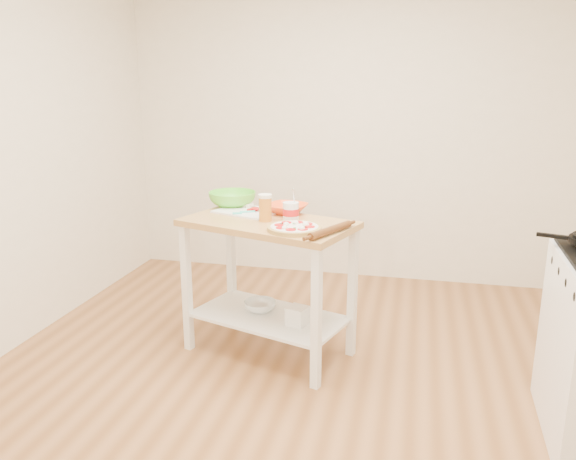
# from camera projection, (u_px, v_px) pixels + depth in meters

# --- Properties ---
(room_shell) EXTENTS (4.04, 4.54, 2.74)m
(room_shell) POSITION_uv_depth(u_px,v_px,m) (296.00, 164.00, 2.79)
(room_shell) COLOR #9D663A
(room_shell) RESTS_ON ground
(prep_island) EXTENTS (1.18, 0.88, 0.90)m
(prep_island) POSITION_uv_depth(u_px,v_px,m) (268.00, 260.00, 3.59)
(prep_island) COLOR tan
(prep_island) RESTS_ON ground
(pizza) EXTENTS (0.32, 0.32, 0.05)m
(pizza) POSITION_uv_depth(u_px,v_px,m) (295.00, 228.00, 3.29)
(pizza) COLOR tan
(pizza) RESTS_ON prep_island
(cutting_board) EXTENTS (0.48, 0.42, 0.04)m
(cutting_board) POSITION_uv_depth(u_px,v_px,m) (248.00, 211.00, 3.75)
(cutting_board) COLOR white
(cutting_board) RESTS_ON prep_island
(spatula) EXTENTS (0.14, 0.11, 0.01)m
(spatula) POSITION_uv_depth(u_px,v_px,m) (243.00, 212.00, 3.67)
(spatula) COLOR #36D5BB
(spatula) RESTS_ON cutting_board
(knife) EXTENTS (0.23, 0.17, 0.01)m
(knife) POSITION_uv_depth(u_px,v_px,m) (245.00, 204.00, 3.91)
(knife) COLOR silver
(knife) RESTS_ON cutting_board
(orange_bowl) EXTENTS (0.32, 0.32, 0.06)m
(orange_bowl) POSITION_uv_depth(u_px,v_px,m) (287.00, 209.00, 3.71)
(orange_bowl) COLOR #FF5620
(orange_bowl) RESTS_ON prep_island
(green_bowl) EXTENTS (0.34, 0.34, 0.10)m
(green_bowl) POSITION_uv_depth(u_px,v_px,m) (232.00, 199.00, 3.91)
(green_bowl) COLOR #61D435
(green_bowl) RESTS_ON prep_island
(beer_pint) EXTENTS (0.08, 0.08, 0.17)m
(beer_pint) POSITION_uv_depth(u_px,v_px,m) (265.00, 208.00, 3.49)
(beer_pint) COLOR orange
(beer_pint) RESTS_ON prep_island
(yogurt_tub) EXTENTS (0.10, 0.10, 0.21)m
(yogurt_tub) POSITION_uv_depth(u_px,v_px,m) (291.00, 212.00, 3.49)
(yogurt_tub) COLOR white
(yogurt_tub) RESTS_ON prep_island
(rolling_pin) EXTENTS (0.21, 0.36, 0.04)m
(rolling_pin) POSITION_uv_depth(u_px,v_px,m) (330.00, 231.00, 3.20)
(rolling_pin) COLOR brown
(rolling_pin) RESTS_ON prep_island
(shelf_glass_bowl) EXTENTS (0.29, 0.29, 0.07)m
(shelf_glass_bowl) POSITION_uv_depth(u_px,v_px,m) (260.00, 306.00, 3.75)
(shelf_glass_bowl) COLOR silver
(shelf_glass_bowl) RESTS_ON prep_island
(shelf_bin) EXTENTS (0.15, 0.15, 0.12)m
(shelf_bin) POSITION_uv_depth(u_px,v_px,m) (297.00, 316.00, 3.53)
(shelf_bin) COLOR white
(shelf_bin) RESTS_ON prep_island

